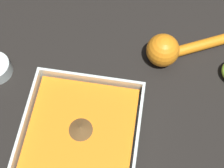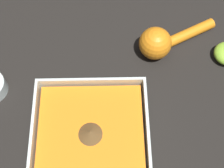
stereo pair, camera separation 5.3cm
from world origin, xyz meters
TOP-DOWN VIEW (x-y plane):
  - ground_plane at (0.00, 0.00)m, footprint 4.00×4.00m
  - square_dish at (-0.02, 0.04)m, footprint 0.24×0.24m
  - lemon_squeezer at (-0.19, -0.19)m, footprint 0.20×0.13m

SIDE VIEW (x-z plane):
  - ground_plane at x=0.00m, z-range 0.00..0.00m
  - square_dish at x=-0.02m, z-range -0.01..0.06m
  - lemon_squeezer at x=-0.19m, z-range 0.00..0.07m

